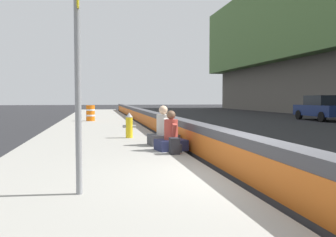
{
  "coord_description": "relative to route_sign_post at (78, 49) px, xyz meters",
  "views": [
    {
      "loc": [
        -6.12,
        2.61,
        1.51
      ],
      "look_at": [
        5.0,
        0.5,
        0.89
      ],
      "focal_mm": 39.45,
      "sensor_mm": 36.0,
      "label": 1
    }
  ],
  "objects": [
    {
      "name": "parked_car_fourth",
      "position": [
        17.15,
        -15.17,
        -1.35
      ],
      "size": [
        4.55,
        2.05,
        1.71
      ],
      "color": "navy",
      "rests_on": "ground_plane"
    },
    {
      "name": "ground_plane",
      "position": [
        0.75,
        -2.88,
        -2.21
      ],
      "size": [
        160.0,
        160.0,
        0.0
      ],
      "primitive_type": "plane",
      "color": "#232326",
      "rests_on": "ground"
    },
    {
      "name": "backpack",
      "position": [
        3.47,
        -2.12,
        -1.88
      ],
      "size": [
        0.32,
        0.28,
        0.4
      ],
      "color": "#232328",
      "rests_on": "sidewalk_strip"
    },
    {
      "name": "jersey_barrier",
      "position": [
        0.75,
        -2.88,
        -1.79
      ],
      "size": [
        76.0,
        0.45,
        0.85
      ],
      "color": "#47474C",
      "rests_on": "ground_plane"
    },
    {
      "name": "route_sign_post",
      "position": [
        0.0,
        0.0,
        0.0
      ],
      "size": [
        0.44,
        0.09,
        3.6
      ],
      "color": "gray",
      "rests_on": "sidewalk_strip"
    },
    {
      "name": "construction_barrel",
      "position": [
        17.45,
        0.17,
        -1.59
      ],
      "size": [
        0.54,
        0.54,
        0.95
      ],
      "color": "orange",
      "rests_on": "sidewalk_strip"
    },
    {
      "name": "sidewalk_strip",
      "position": [
        0.75,
        -0.23,
        -2.14
      ],
      "size": [
        80.0,
        4.4,
        0.14
      ],
      "primitive_type": "cube",
      "color": "gray",
      "rests_on": "ground_plane"
    },
    {
      "name": "seated_person_middle",
      "position": [
        5.26,
        -2.15,
        -1.71
      ],
      "size": [
        0.77,
        0.88,
        1.16
      ],
      "color": "#424247",
      "rests_on": "sidewalk_strip"
    },
    {
      "name": "fire_hydrant",
      "position": [
        7.42,
        -1.33,
        -1.62
      ],
      "size": [
        0.26,
        0.46,
        0.88
      ],
      "color": "gold",
      "rests_on": "sidewalk_strip"
    },
    {
      "name": "seated_person_foreground",
      "position": [
        4.14,
        -2.16,
        -1.74
      ],
      "size": [
        0.76,
        0.85,
        1.05
      ],
      "color": "#23284C",
      "rests_on": "sidewalk_strip"
    }
  ]
}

